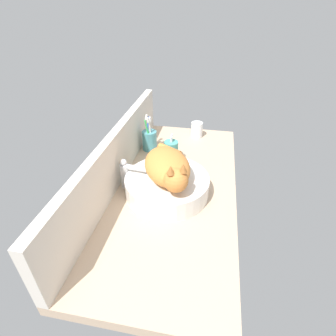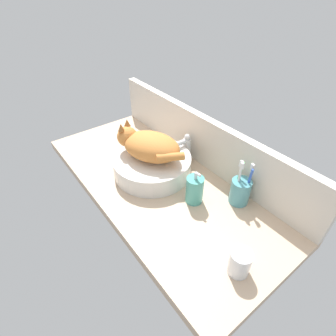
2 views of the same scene
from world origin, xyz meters
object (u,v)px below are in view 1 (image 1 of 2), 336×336
object	(u,v)px
faucet	(127,173)
toothbrush_cup	(149,140)
sink_basin	(167,186)
cat	(168,167)
soap_dispenser	(171,152)
water_glass	(197,130)

from	to	relation	value
faucet	toothbrush_cup	distance (cm)	33.88
sink_basin	faucet	world-z (taller)	faucet
faucet	toothbrush_cup	bearing A→B (deg)	-1.68
faucet	sink_basin	bearing A→B (deg)	-94.84
cat	faucet	world-z (taller)	cat
toothbrush_cup	sink_basin	bearing A→B (deg)	-155.33
sink_basin	soap_dispenser	xyz separation A→B (cm)	(24.41, 2.70, 1.63)
soap_dispenser	cat	bearing A→B (deg)	-172.51
toothbrush_cup	water_glass	distance (cm)	30.26
cat	soap_dispenser	distance (cm)	27.10
cat	toothbrush_cup	bearing A→B (deg)	24.82
soap_dispenser	faucet	bearing A→B (deg)	147.74
faucet	water_glass	bearing A→B (deg)	-24.17
soap_dispenser	toothbrush_cup	world-z (taller)	toothbrush_cup
sink_basin	toothbrush_cup	distance (cm)	38.84
soap_dispenser	water_glass	size ratio (longest dim) A/B	1.69
faucet	toothbrush_cup	size ratio (longest dim) A/B	0.73
toothbrush_cup	faucet	bearing A→B (deg)	178.32
cat	faucet	bearing A→B (deg)	81.56
cat	water_glass	distance (cm)	57.31
faucet	water_glass	distance (cm)	58.67
cat	water_glass	bearing A→B (deg)	-6.23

